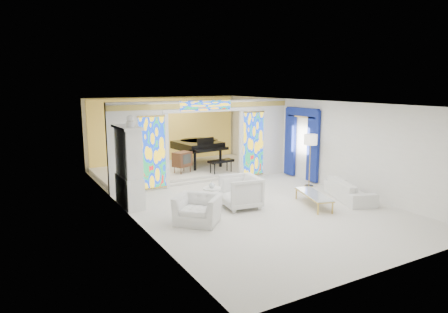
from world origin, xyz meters
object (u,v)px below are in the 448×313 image
grand_piano (199,145)px  tv_console (182,159)px  armchair_left (198,209)px  armchair_right (241,192)px  coffee_table (314,195)px  sofa (350,190)px  china_cabinet (129,167)px

grand_piano → tv_console: 1.68m
armchair_left → tv_console: bearing=114.2°
tv_console → armchair_right: bearing=-115.7°
armchair_right → coffee_table: armchair_right is taller
armchair_right → coffee_table: bearing=73.1°
coffee_table → grand_piano: 6.48m
armchair_left → sofa: 5.09m
china_cabinet → sofa: (6.17, -2.78, -0.87)m
china_cabinet → coffee_table: china_cabinet is taller
china_cabinet → sofa: size_ratio=1.31×
armchair_left → coffee_table: bearing=37.5°
china_cabinet → sofa: bearing=-24.3°
armchair_left → armchair_right: bearing=61.7°
china_cabinet → grand_piano: (4.08, 3.67, -0.15)m
sofa → grand_piano: bearing=38.6°
sofa → tv_console: 6.33m
grand_piano → armchair_left: bearing=-122.9°
sofa → armchair_left: bearing=106.0°
armchair_right → grand_piano: 5.68m
china_cabinet → tv_console: china_cabinet is taller
armchair_left → tv_console: 5.26m
sofa → tv_console: tv_console is taller
armchair_right → tv_console: tv_console is taller
china_cabinet → armchair_left: china_cabinet is taller
tv_console → armchair_left: bearing=-133.9°
sofa → coffee_table: 1.46m
armchair_right → tv_console: 4.42m
grand_piano → tv_console: bearing=-145.8°
sofa → armchair_right: bearing=95.0°
coffee_table → china_cabinet: bearing=149.8°
sofa → coffee_table: size_ratio=1.17×
china_cabinet → armchair_right: bearing=-33.5°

